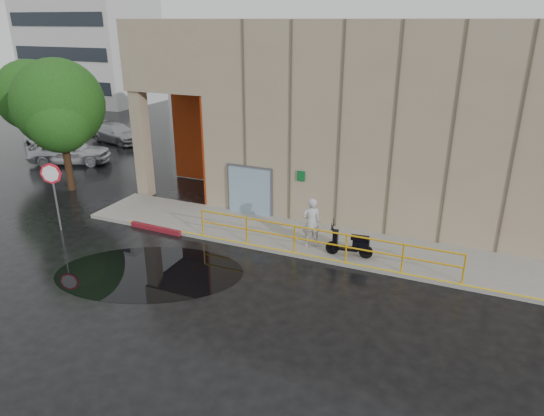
{
  "coord_description": "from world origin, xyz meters",
  "views": [
    {
      "loc": [
        8.77,
        -11.61,
        7.98
      ],
      "look_at": [
        2.49,
        3.0,
        1.77
      ],
      "focal_mm": 32.0,
      "sensor_mm": 36.0,
      "label": 1
    }
  ],
  "objects_px": {
    "scooter": "(350,237)",
    "tree_near": "(59,108)",
    "red_curb": "(156,228)",
    "tree_far": "(32,99)",
    "person": "(311,223)",
    "stop_sign": "(53,182)",
    "car_b": "(42,133)",
    "car_a": "(69,151)",
    "car_c": "(117,133)"
  },
  "relations": [
    {
      "from": "person",
      "to": "stop_sign",
      "type": "distance_m",
      "value": 10.22
    },
    {
      "from": "scooter",
      "to": "car_b",
      "type": "height_order",
      "value": "car_b"
    },
    {
      "from": "red_curb",
      "to": "car_b",
      "type": "xyz_separation_m",
      "value": [
        -15.79,
        9.05,
        0.71
      ]
    },
    {
      "from": "car_a",
      "to": "red_curb",
      "type": "bearing_deg",
      "value": -143.19
    },
    {
      "from": "stop_sign",
      "to": "car_b",
      "type": "xyz_separation_m",
      "value": [
        -12.2,
        10.54,
        -1.23
      ]
    },
    {
      "from": "scooter",
      "to": "tree_far",
      "type": "height_order",
      "value": "tree_far"
    },
    {
      "from": "person",
      "to": "red_curb",
      "type": "height_order",
      "value": "person"
    },
    {
      "from": "person",
      "to": "tree_far",
      "type": "distance_m",
      "value": 19.34
    },
    {
      "from": "person",
      "to": "stop_sign",
      "type": "bearing_deg",
      "value": -19.16
    },
    {
      "from": "stop_sign",
      "to": "red_curb",
      "type": "height_order",
      "value": "stop_sign"
    },
    {
      "from": "red_curb",
      "to": "tree_near",
      "type": "distance_m",
      "value": 8.23
    },
    {
      "from": "stop_sign",
      "to": "tree_near",
      "type": "distance_m",
      "value": 5.42
    },
    {
      "from": "stop_sign",
      "to": "car_c",
      "type": "xyz_separation_m",
      "value": [
        -7.93,
        13.0,
        -1.39
      ]
    },
    {
      "from": "scooter",
      "to": "car_b",
      "type": "xyz_separation_m",
      "value": [
        -23.64,
        8.46,
        -0.08
      ]
    },
    {
      "from": "stop_sign",
      "to": "red_curb",
      "type": "bearing_deg",
      "value": 22.78
    },
    {
      "from": "car_b",
      "to": "car_c",
      "type": "bearing_deg",
      "value": -31.2
    },
    {
      "from": "scooter",
      "to": "tree_near",
      "type": "bearing_deg",
      "value": 166.51
    },
    {
      "from": "scooter",
      "to": "car_a",
      "type": "bearing_deg",
      "value": 156.66
    },
    {
      "from": "scooter",
      "to": "stop_sign",
      "type": "xyz_separation_m",
      "value": [
        -11.44,
        -2.07,
        1.15
      ]
    },
    {
      "from": "stop_sign",
      "to": "car_a",
      "type": "bearing_deg",
      "value": 132.48
    },
    {
      "from": "car_a",
      "to": "car_b",
      "type": "distance_m",
      "value": 6.04
    },
    {
      "from": "red_curb",
      "to": "car_b",
      "type": "height_order",
      "value": "car_b"
    },
    {
      "from": "scooter",
      "to": "tree_near",
      "type": "xyz_separation_m",
      "value": [
        -14.63,
        1.8,
        3.2
      ]
    },
    {
      "from": "stop_sign",
      "to": "car_a",
      "type": "height_order",
      "value": "stop_sign"
    },
    {
      "from": "car_c",
      "to": "tree_near",
      "type": "distance_m",
      "value": 10.86
    },
    {
      "from": "car_b",
      "to": "scooter",
      "type": "bearing_deg",
      "value": -80.94
    },
    {
      "from": "person",
      "to": "car_b",
      "type": "distance_m",
      "value": 23.59
    },
    {
      "from": "person",
      "to": "car_b",
      "type": "bearing_deg",
      "value": -52.69
    },
    {
      "from": "scooter",
      "to": "car_b",
      "type": "distance_m",
      "value": 25.11
    },
    {
      "from": "scooter",
      "to": "tree_near",
      "type": "relative_size",
      "value": 0.26
    },
    {
      "from": "scooter",
      "to": "tree_far",
      "type": "distance_m",
      "value": 20.9
    },
    {
      "from": "car_c",
      "to": "person",
      "type": "bearing_deg",
      "value": -107.88
    },
    {
      "from": "tree_far",
      "to": "scooter",
      "type": "bearing_deg",
      "value": -14.24
    },
    {
      "from": "tree_far",
      "to": "red_curb",
      "type": "bearing_deg",
      "value": -24.92
    },
    {
      "from": "car_c",
      "to": "stop_sign",
      "type": "bearing_deg",
      "value": -135.55
    },
    {
      "from": "person",
      "to": "stop_sign",
      "type": "relative_size",
      "value": 0.67
    },
    {
      "from": "stop_sign",
      "to": "car_c",
      "type": "bearing_deg",
      "value": 121.71
    },
    {
      "from": "car_c",
      "to": "tree_near",
      "type": "height_order",
      "value": "tree_near"
    },
    {
      "from": "scooter",
      "to": "stop_sign",
      "type": "bearing_deg",
      "value": -176.22
    },
    {
      "from": "car_b",
      "to": "tree_far",
      "type": "xyz_separation_m",
      "value": [
        3.57,
        -3.37,
        2.94
      ]
    },
    {
      "from": "car_b",
      "to": "person",
      "type": "bearing_deg",
      "value": -81.67
    },
    {
      "from": "car_a",
      "to": "tree_near",
      "type": "bearing_deg",
      "value": -158.19
    },
    {
      "from": "scooter",
      "to": "car_c",
      "type": "relative_size",
      "value": 0.38
    },
    {
      "from": "car_c",
      "to": "scooter",
      "type": "bearing_deg",
      "value": -106.36
    },
    {
      "from": "stop_sign",
      "to": "tree_near",
      "type": "xyz_separation_m",
      "value": [
        -3.19,
        3.87,
        2.06
      ]
    },
    {
      "from": "tree_near",
      "to": "red_curb",
      "type": "bearing_deg",
      "value": -19.36
    },
    {
      "from": "red_curb",
      "to": "tree_near",
      "type": "xyz_separation_m",
      "value": [
        -6.78,
        2.38,
        4.0
      ]
    },
    {
      "from": "tree_far",
      "to": "person",
      "type": "bearing_deg",
      "value": -14.69
    },
    {
      "from": "person",
      "to": "scooter",
      "type": "xyz_separation_m",
      "value": [
        1.53,
        -0.23,
        -0.2
      ]
    },
    {
      "from": "person",
      "to": "tree_near",
      "type": "bearing_deg",
      "value": -39.07
    }
  ]
}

